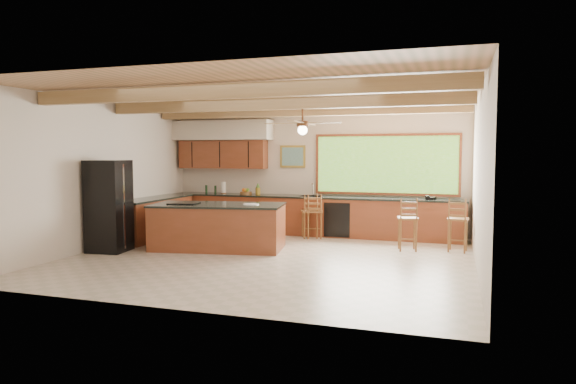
% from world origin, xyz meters
% --- Properties ---
extents(ground, '(7.20, 7.20, 0.00)m').
position_xyz_m(ground, '(0.00, 0.00, 0.00)').
color(ground, '#C1B0A0').
rests_on(ground, ground).
extents(room_shell, '(7.27, 6.54, 3.02)m').
position_xyz_m(room_shell, '(-0.17, 0.65, 2.21)').
color(room_shell, beige).
rests_on(room_shell, ground).
extents(counter_run, '(7.12, 3.10, 1.22)m').
position_xyz_m(counter_run, '(-0.82, 2.52, 0.46)').
color(counter_run, brown).
rests_on(counter_run, ground).
extents(island, '(2.78, 1.66, 0.93)m').
position_xyz_m(island, '(-1.30, 0.60, 0.46)').
color(island, brown).
rests_on(island, ground).
extents(refrigerator, '(0.77, 0.75, 1.79)m').
position_xyz_m(refrigerator, '(-3.22, -0.31, 0.90)').
color(refrigerator, black).
rests_on(refrigerator, ground).
extents(bar_stool_a, '(0.48, 0.49, 1.01)m').
position_xyz_m(bar_stool_a, '(0.10, 2.40, 0.60)').
color(bar_stool_a, brown).
rests_on(bar_stool_a, ground).
extents(bar_stool_b, '(0.44, 0.44, 1.01)m').
position_xyz_m(bar_stool_b, '(0.22, 2.40, 0.60)').
color(bar_stool_b, brown).
rests_on(bar_stool_b, ground).
extents(bar_stool_c, '(0.45, 0.45, 1.07)m').
position_xyz_m(bar_stool_c, '(2.35, 1.54, 0.63)').
color(bar_stool_c, brown).
rests_on(bar_stool_c, ground).
extents(bar_stool_d, '(0.42, 0.42, 1.06)m').
position_xyz_m(bar_stool_d, '(3.30, 1.72, 0.63)').
color(bar_stool_d, brown).
rests_on(bar_stool_d, ground).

